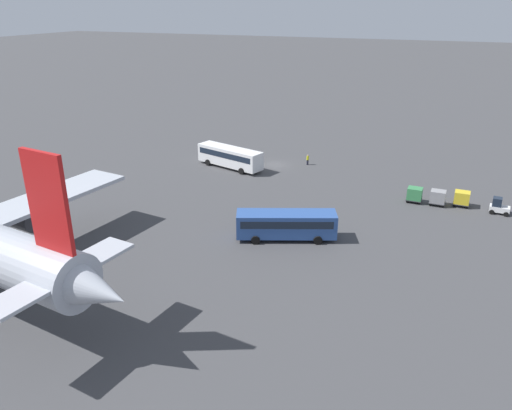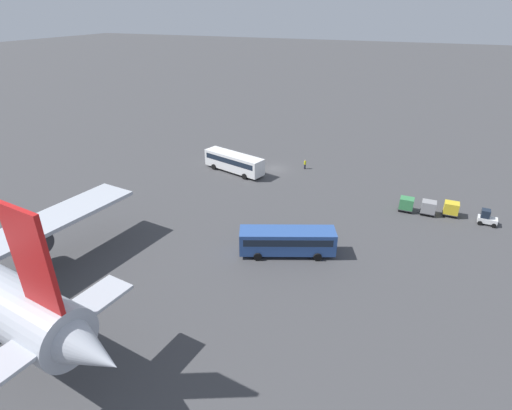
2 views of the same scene
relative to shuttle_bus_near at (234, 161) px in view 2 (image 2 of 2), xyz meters
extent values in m
plane|color=#424244|center=(-6.18, -4.10, -1.98)|extent=(600.00, 600.00, 0.00)
cone|color=#B2B7C1|center=(-11.01, 46.43, 4.12)|extent=(6.61, 5.00, 4.23)
cube|color=#B2B7C1|center=(6.56, 32.51, 3.54)|extent=(7.52, 18.76, 0.44)
cube|color=red|center=(-7.65, 45.98, 10.23)|extent=(3.98, 0.88, 7.52)
cube|color=#B2B7C1|center=(-8.04, 46.03, 4.59)|extent=(4.37, 12.47, 0.28)
cylinder|color=#38383D|center=(8.10, 35.07, 2.02)|extent=(5.06, 3.19, 2.58)
cube|color=white|center=(0.00, 0.00, -0.10)|extent=(12.08, 5.99, 2.87)
cube|color=#192333|center=(0.00, 0.00, 0.40)|extent=(11.19, 5.76, 0.92)
cylinder|color=black|center=(3.91, 0.39, -1.48)|extent=(1.04, 0.57, 1.00)
cylinder|color=black|center=(3.09, -2.43, -1.48)|extent=(1.04, 0.57, 1.00)
cylinder|color=black|center=(-3.09, 2.43, -1.48)|extent=(1.04, 0.57, 1.00)
cylinder|color=black|center=(-3.91, -0.39, -1.48)|extent=(1.04, 0.57, 1.00)
cube|color=#2D5199|center=(-17.15, 21.41, -0.16)|extent=(11.55, 6.92, 2.75)
cube|color=#192333|center=(-17.15, 21.41, 0.32)|extent=(10.73, 6.62, 0.88)
cylinder|color=black|center=(-14.47, 24.11, -1.48)|extent=(1.04, 0.65, 1.00)
cylinder|color=black|center=(-13.34, 21.33, -1.48)|extent=(1.04, 0.65, 1.00)
cylinder|color=black|center=(-20.96, 21.48, -1.48)|extent=(1.04, 0.65, 1.00)
cylinder|color=black|center=(-19.83, 18.70, -1.48)|extent=(1.04, 0.65, 1.00)
cube|color=white|center=(-40.10, 4.08, -1.33)|extent=(2.48, 1.45, 0.70)
cube|color=#192333|center=(-39.68, 4.05, -0.43)|extent=(1.15, 1.24, 1.10)
cylinder|color=black|center=(-39.22, 4.72, -1.68)|extent=(0.61, 0.26, 0.60)
cylinder|color=black|center=(-39.31, 3.33, -1.68)|extent=(0.61, 0.26, 0.60)
cylinder|color=black|center=(-40.90, 4.83, -1.68)|extent=(0.61, 0.26, 0.60)
cylinder|color=black|center=(-40.99, 3.44, -1.68)|extent=(0.61, 0.26, 0.60)
cylinder|color=#1E1E2D|center=(-11.30, -6.27, -1.56)|extent=(0.32, 0.32, 0.85)
cylinder|color=yellow|center=(-11.30, -6.27, -0.81)|extent=(0.38, 0.38, 0.65)
sphere|color=tan|center=(-11.30, -6.27, -0.36)|extent=(0.24, 0.24, 0.24)
cube|color=#38383D|center=(-35.48, 3.34, -1.57)|extent=(2.03, 1.73, 0.10)
cube|color=gold|center=(-35.48, 3.34, -0.72)|extent=(1.94, 1.64, 1.60)
cylinder|color=black|center=(-34.71, 3.96, -1.80)|extent=(0.36, 0.13, 0.36)
cylinder|color=black|center=(-34.74, 2.68, -1.80)|extent=(0.36, 0.13, 0.36)
cylinder|color=black|center=(-36.23, 4.00, -1.80)|extent=(0.36, 0.13, 0.36)
cylinder|color=black|center=(-36.26, 2.72, -1.80)|extent=(0.36, 0.13, 0.36)
cube|color=#38383D|center=(-32.51, 4.19, -1.57)|extent=(2.03, 1.73, 0.10)
cube|color=gray|center=(-32.51, 4.19, -0.72)|extent=(1.94, 1.64, 1.60)
cylinder|color=black|center=(-31.74, 4.81, -1.80)|extent=(0.36, 0.13, 0.36)
cylinder|color=black|center=(-31.77, 3.53, -1.80)|extent=(0.36, 0.13, 0.36)
cylinder|color=black|center=(-33.26, 4.85, -1.80)|extent=(0.36, 0.13, 0.36)
cylinder|color=black|center=(-33.29, 3.57, -1.80)|extent=(0.36, 0.13, 0.36)
cube|color=#38383D|center=(-29.55, 4.25, -1.57)|extent=(2.03, 1.73, 0.10)
cube|color=#38844C|center=(-29.55, 4.25, -0.72)|extent=(1.94, 1.64, 1.60)
cylinder|color=black|center=(-28.77, 4.87, -1.80)|extent=(0.36, 0.13, 0.36)
cylinder|color=black|center=(-28.80, 3.59, -1.80)|extent=(0.36, 0.13, 0.36)
cylinder|color=black|center=(-30.29, 4.91, -1.80)|extent=(0.36, 0.13, 0.36)
cylinder|color=black|center=(-30.32, 3.63, -1.80)|extent=(0.36, 0.13, 0.36)
camera|label=1|loc=(-33.65, 70.48, 23.44)|focal=35.00mm
camera|label=2|loc=(-29.20, 60.15, 24.90)|focal=28.00mm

